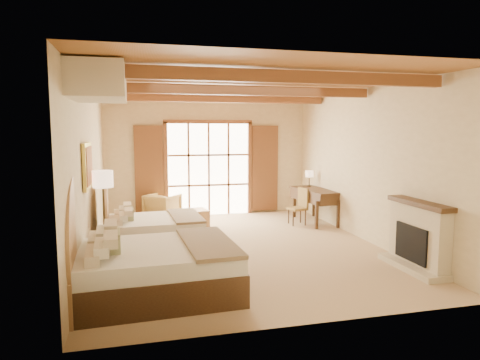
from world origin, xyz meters
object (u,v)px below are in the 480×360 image
object	(u,v)px
nightstand	(103,257)
armchair	(163,207)
desk	(315,205)
bed_near	(143,264)
bed_far	(146,228)

from	to	relation	value
nightstand	armchair	bearing A→B (deg)	85.96
nightstand	desk	distance (m)	5.74
armchair	bed_near	bearing A→B (deg)	121.85
bed_far	desk	size ratio (longest dim) A/B	1.20
bed_far	armchair	size ratio (longest dim) A/B	2.58
bed_near	armchair	world-z (taller)	bed_near
bed_far	bed_near	bearing A→B (deg)	-95.04
bed_near	nightstand	xyz separation A→B (m)	(-0.60, 1.01, -0.16)
armchair	desk	size ratio (longest dim) A/B	0.46
bed_near	bed_far	distance (m)	2.61
nightstand	desk	bearing A→B (deg)	42.87
bed_far	desk	bearing A→B (deg)	15.07
bed_near	bed_far	bearing A→B (deg)	84.64
desk	bed_near	bearing A→B (deg)	-144.97
bed_near	nightstand	size ratio (longest dim) A/B	3.95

